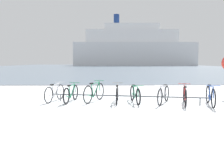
{
  "coord_description": "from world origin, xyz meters",
  "views": [
    {
      "loc": [
        0.73,
        -5.63,
        1.65
      ],
      "look_at": [
        0.88,
        5.79,
        0.99
      ],
      "focal_mm": 36.09,
      "sensor_mm": 36.0,
      "label": 1
    }
  ],
  "objects_px": {
    "bicycle_1": "(71,94)",
    "ferry_ship": "(133,49)",
    "bicycle_3": "(117,94)",
    "bicycle_0": "(55,93)",
    "bicycle_7": "(210,96)",
    "bicycle_5": "(164,95)",
    "bicycle_4": "(135,94)",
    "bicycle_2": "(94,92)",
    "bicycle_6": "(185,96)"
  },
  "relations": [
    {
      "from": "bicycle_0",
      "to": "ferry_ship",
      "type": "height_order",
      "value": "ferry_ship"
    },
    {
      "from": "bicycle_5",
      "to": "bicycle_4",
      "type": "bearing_deg",
      "value": 171.1
    },
    {
      "from": "bicycle_0",
      "to": "bicycle_7",
      "type": "relative_size",
      "value": 0.94
    },
    {
      "from": "bicycle_0",
      "to": "bicycle_6",
      "type": "bearing_deg",
      "value": -9.21
    },
    {
      "from": "bicycle_2",
      "to": "bicycle_5",
      "type": "xyz_separation_m",
      "value": [
        2.75,
        -0.43,
        -0.03
      ]
    },
    {
      "from": "bicycle_1",
      "to": "bicycle_3",
      "type": "xyz_separation_m",
      "value": [
        1.88,
        -0.2,
        0.01
      ]
    },
    {
      "from": "bicycle_7",
      "to": "bicycle_1",
      "type": "bearing_deg",
      "value": 171.04
    },
    {
      "from": "bicycle_1",
      "to": "bicycle_5",
      "type": "bearing_deg",
      "value": -5.94
    },
    {
      "from": "bicycle_1",
      "to": "bicycle_0",
      "type": "bearing_deg",
      "value": 166.34
    },
    {
      "from": "bicycle_0",
      "to": "bicycle_6",
      "type": "distance_m",
      "value": 5.21
    },
    {
      "from": "bicycle_3",
      "to": "bicycle_6",
      "type": "bearing_deg",
      "value": -10.3
    },
    {
      "from": "bicycle_1",
      "to": "ferry_ship",
      "type": "bearing_deg",
      "value": 82.16
    },
    {
      "from": "bicycle_0",
      "to": "bicycle_4",
      "type": "bearing_deg",
      "value": -6.63
    },
    {
      "from": "bicycle_3",
      "to": "bicycle_4",
      "type": "height_order",
      "value": "bicycle_3"
    },
    {
      "from": "bicycle_6",
      "to": "bicycle_7",
      "type": "relative_size",
      "value": 0.96
    },
    {
      "from": "bicycle_2",
      "to": "bicycle_7",
      "type": "height_order",
      "value": "bicycle_2"
    },
    {
      "from": "bicycle_3",
      "to": "bicycle_6",
      "type": "distance_m",
      "value": 2.6
    },
    {
      "from": "bicycle_6",
      "to": "bicycle_5",
      "type": "bearing_deg",
      "value": 159.54
    },
    {
      "from": "bicycle_2",
      "to": "bicycle_6",
      "type": "relative_size",
      "value": 1.03
    },
    {
      "from": "bicycle_1",
      "to": "bicycle_5",
      "type": "distance_m",
      "value": 3.71
    },
    {
      "from": "bicycle_3",
      "to": "bicycle_5",
      "type": "height_order",
      "value": "bicycle_3"
    },
    {
      "from": "bicycle_7",
      "to": "ferry_ship",
      "type": "xyz_separation_m",
      "value": [
        6.05,
        83.61,
        6.58
      ]
    },
    {
      "from": "bicycle_4",
      "to": "ferry_ship",
      "type": "bearing_deg",
      "value": 83.94
    },
    {
      "from": "bicycle_2",
      "to": "bicycle_7",
      "type": "relative_size",
      "value": 0.99
    },
    {
      "from": "bicycle_2",
      "to": "ferry_ship",
      "type": "xyz_separation_m",
      "value": [
        10.45,
        82.72,
        6.56
      ]
    },
    {
      "from": "bicycle_1",
      "to": "bicycle_3",
      "type": "height_order",
      "value": "bicycle_3"
    },
    {
      "from": "bicycle_3",
      "to": "ferry_ship",
      "type": "xyz_separation_m",
      "value": [
        9.52,
        82.97,
        6.59
      ]
    },
    {
      "from": "bicycle_4",
      "to": "bicycle_7",
      "type": "distance_m",
      "value": 2.82
    },
    {
      "from": "bicycle_0",
      "to": "ferry_ship",
      "type": "relative_size",
      "value": 0.03
    },
    {
      "from": "ferry_ship",
      "to": "bicycle_6",
      "type": "bearing_deg",
      "value": -94.77
    },
    {
      "from": "bicycle_2",
      "to": "bicycle_4",
      "type": "height_order",
      "value": "bicycle_2"
    },
    {
      "from": "bicycle_0",
      "to": "bicycle_5",
      "type": "relative_size",
      "value": 1.01
    },
    {
      "from": "bicycle_0",
      "to": "bicycle_3",
      "type": "height_order",
      "value": "bicycle_0"
    },
    {
      "from": "bicycle_7",
      "to": "bicycle_5",
      "type": "bearing_deg",
      "value": 164.49
    },
    {
      "from": "bicycle_4",
      "to": "bicycle_7",
      "type": "xyz_separation_m",
      "value": [
        2.75,
        -0.63,
        0.03
      ]
    },
    {
      "from": "bicycle_3",
      "to": "bicycle_6",
      "type": "relative_size",
      "value": 1.03
    },
    {
      "from": "bicycle_3",
      "to": "bicycle_7",
      "type": "bearing_deg",
      "value": -10.55
    },
    {
      "from": "bicycle_0",
      "to": "ferry_ship",
      "type": "xyz_separation_m",
      "value": [
        12.1,
        82.6,
        6.59
      ]
    },
    {
      "from": "bicycle_2",
      "to": "bicycle_4",
      "type": "distance_m",
      "value": 1.67
    },
    {
      "from": "bicycle_2",
      "to": "ferry_ship",
      "type": "relative_size",
      "value": 0.03
    },
    {
      "from": "bicycle_1",
      "to": "bicycle_2",
      "type": "height_order",
      "value": "bicycle_2"
    },
    {
      "from": "bicycle_3",
      "to": "bicycle_4",
      "type": "relative_size",
      "value": 0.99
    },
    {
      "from": "bicycle_1",
      "to": "bicycle_2",
      "type": "bearing_deg",
      "value": 2.97
    },
    {
      "from": "bicycle_1",
      "to": "bicycle_5",
      "type": "height_order",
      "value": "bicycle_5"
    },
    {
      "from": "bicycle_1",
      "to": "ferry_ship",
      "type": "distance_m",
      "value": 83.81
    },
    {
      "from": "bicycle_2",
      "to": "bicycle_6",
      "type": "height_order",
      "value": "bicycle_2"
    },
    {
      "from": "bicycle_3",
      "to": "bicycle_2",
      "type": "bearing_deg",
      "value": 165.22
    },
    {
      "from": "bicycle_0",
      "to": "bicycle_1",
      "type": "relative_size",
      "value": 0.93
    },
    {
      "from": "bicycle_1",
      "to": "bicycle_4",
      "type": "xyz_separation_m",
      "value": [
        2.59,
        -0.21,
        -0.01
      ]
    },
    {
      "from": "bicycle_1",
      "to": "bicycle_5",
      "type": "xyz_separation_m",
      "value": [
        3.69,
        -0.38,
        0.01
      ]
    }
  ]
}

